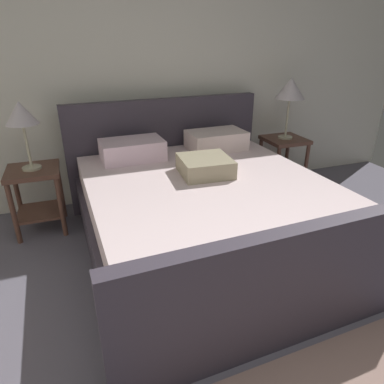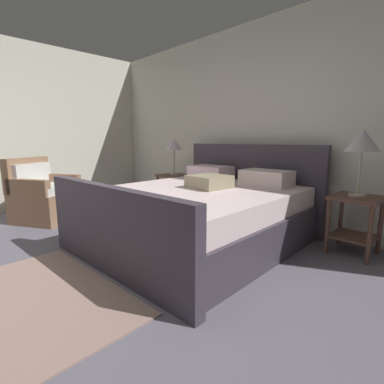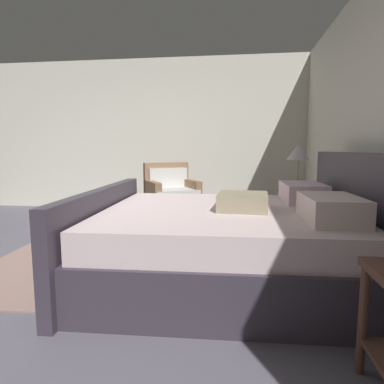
{
  "view_description": "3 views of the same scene",
  "coord_description": "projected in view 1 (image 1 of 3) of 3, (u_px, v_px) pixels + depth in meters",
  "views": [
    {
      "loc": [
        -0.88,
        -0.6,
        1.65
      ],
      "look_at": [
        -0.04,
        1.75,
        0.51
      ],
      "focal_mm": 31.94,
      "sensor_mm": 36.0,
      "label": 1
    },
    {
      "loc": [
        2.25,
        -0.54,
        1.15
      ],
      "look_at": [
        0.19,
        1.48,
        0.63
      ],
      "focal_mm": 26.94,
      "sensor_mm": 36.0,
      "label": 2
    },
    {
      "loc": [
        2.85,
        1.78,
        1.13
      ],
      "look_at": [
        0.11,
        1.41,
        0.76
      ],
      "focal_mm": 31.11,
      "sensor_mm": 36.0,
      "label": 3
    }
  ],
  "objects": [
    {
      "name": "nightstand_right",
      "position": [
        283.0,
        155.0,
        3.96
      ],
      "size": [
        0.44,
        0.44,
        0.6
      ],
      "color": "brown",
      "rests_on": "ground"
    },
    {
      "name": "table_lamp_left",
      "position": [
        21.0,
        116.0,
        2.78
      ],
      "size": [
        0.26,
        0.26,
        0.58
      ],
      "color": "#B7B293",
      "rests_on": "nightstand_left"
    },
    {
      "name": "nightstand_left",
      "position": [
        36.0,
        189.0,
        3.06
      ],
      "size": [
        0.44,
        0.44,
        0.6
      ],
      "color": "brown",
      "rests_on": "ground"
    },
    {
      "name": "wall_back",
      "position": [
        154.0,
        68.0,
        3.49
      ],
      "size": [
        6.33,
        0.12,
        2.71
      ],
      "primitive_type": "cube",
      "color": "silver",
      "rests_on": "ground"
    },
    {
      "name": "bed",
      "position": [
        205.0,
        210.0,
        2.83
      ],
      "size": [
        2.1,
        2.32,
        1.09
      ],
      "color": "#3C3541",
      "rests_on": "ground"
    },
    {
      "name": "table_lamp_right",
      "position": [
        291.0,
        90.0,
        3.66
      ],
      "size": [
        0.32,
        0.32,
        0.66
      ],
      "color": "#B7B293",
      "rests_on": "nightstand_right"
    }
  ]
}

